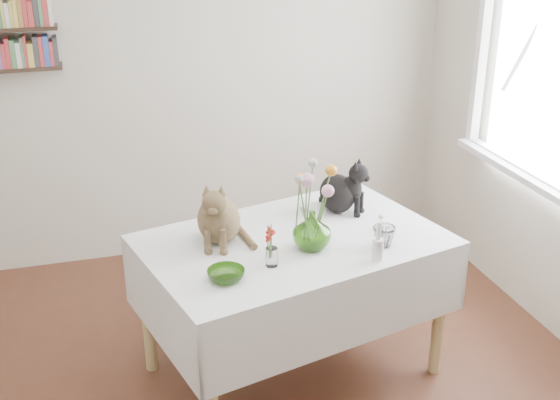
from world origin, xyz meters
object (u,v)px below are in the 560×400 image
object	(u,v)px
tabby_cat	(218,208)
flower_vase	(312,230)
dining_table	(293,273)
black_cat	(338,184)

from	to	relation	value
tabby_cat	flower_vase	world-z (taller)	tabby_cat
dining_table	tabby_cat	distance (m)	0.52
dining_table	flower_vase	xyz separation A→B (m)	(0.05, -0.12, 0.29)
black_cat	flower_vase	bearing A→B (deg)	-174.47
flower_vase	tabby_cat	bearing A→B (deg)	153.01
black_cat	flower_vase	distance (m)	0.49
dining_table	black_cat	distance (m)	0.56
black_cat	dining_table	bearing A→B (deg)	170.24
dining_table	black_cat	bearing A→B (deg)	39.57
tabby_cat	dining_table	bearing A→B (deg)	5.66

